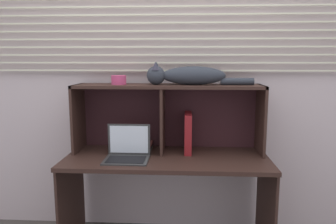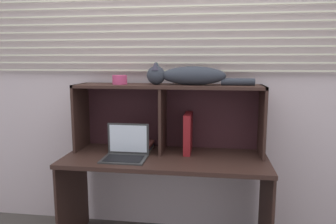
{
  "view_description": "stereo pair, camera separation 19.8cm",
  "coord_description": "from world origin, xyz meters",
  "views": [
    {
      "loc": [
        0.14,
        -2.06,
        1.4
      ],
      "look_at": [
        0.0,
        0.34,
        1.01
      ],
      "focal_mm": 34.53,
      "sensor_mm": 36.0,
      "label": 1
    },
    {
      "loc": [
        0.34,
        -2.04,
        1.4
      ],
      "look_at": [
        0.0,
        0.34,
        1.01
      ],
      "focal_mm": 34.53,
      "sensor_mm": 36.0,
      "label": 2
    }
  ],
  "objects": [
    {
      "name": "book_stack",
      "position": [
        -0.22,
        0.35,
        0.73
      ],
      "size": [
        0.19,
        0.25,
        0.06
      ],
      "color": "tan",
      "rests_on": "desk"
    },
    {
      "name": "cat",
      "position": [
        0.14,
        0.34,
        1.29
      ],
      "size": [
        0.79,
        0.15,
        0.17
      ],
      "color": "#2E333B",
      "rests_on": "hutch_shelf_unit"
    },
    {
      "name": "small_basket",
      "position": [
        -0.37,
        0.34,
        1.25
      ],
      "size": [
        0.11,
        0.11,
        0.07
      ],
      "primitive_type": "cylinder",
      "color": "#C74271",
      "rests_on": "hutch_shelf_unit"
    },
    {
      "name": "desk",
      "position": [
        0.0,
        0.21,
        0.57
      ],
      "size": [
        1.47,
        0.61,
        0.7
      ],
      "color": "#36211B",
      "rests_on": "ground"
    },
    {
      "name": "back_panel_with_blinds",
      "position": [
        0.0,
        0.55,
        1.26
      ],
      "size": [
        4.4,
        0.08,
        2.5
      ],
      "color": "beige",
      "rests_on": "ground"
    },
    {
      "name": "laptop",
      "position": [
        -0.28,
        0.14,
        0.76
      ],
      "size": [
        0.31,
        0.24,
        0.24
      ],
      "color": "#323232",
      "rests_on": "desk"
    },
    {
      "name": "hutch_shelf_unit",
      "position": [
        -0.0,
        0.38,
        1.05
      ],
      "size": [
        1.41,
        0.31,
        0.51
      ],
      "color": "#36211B",
      "rests_on": "desk"
    },
    {
      "name": "binder_upright",
      "position": [
        0.15,
        0.34,
        0.85
      ],
      "size": [
        0.05,
        0.25,
        0.3
      ],
      "primitive_type": "cube",
      "color": "maroon",
      "rests_on": "desk"
    }
  ]
}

